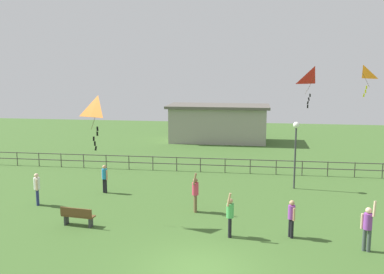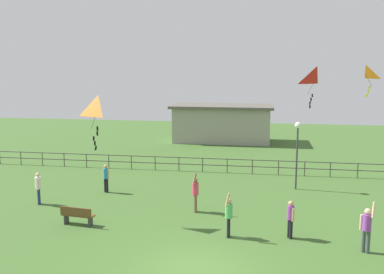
% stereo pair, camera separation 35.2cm
% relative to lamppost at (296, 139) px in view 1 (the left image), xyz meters
% --- Properties ---
extents(ground_plane, '(80.00, 80.00, 0.00)m').
position_rel_lamppost_xyz_m(ground_plane, '(-4.11, -10.79, -2.85)').
color(ground_plane, '#3D6028').
extents(lamppost, '(0.36, 0.36, 3.85)m').
position_rel_lamppost_xyz_m(lamppost, '(0.00, 0.00, 0.00)').
color(lamppost, '#38383D').
rests_on(lamppost, ground_plane).
extents(park_bench, '(1.54, 0.60, 0.85)m').
position_rel_lamppost_xyz_m(park_bench, '(-9.87, -7.43, -2.38)').
color(park_bench, brown).
rests_on(park_bench, ground_plane).
extents(person_0, '(0.48, 0.41, 2.02)m').
position_rel_lamppost_xyz_m(person_0, '(1.98, -8.34, -1.83)').
color(person_0, '#3F4C47').
rests_on(person_0, ground_plane).
extents(person_1, '(0.29, 0.44, 1.57)m').
position_rel_lamppost_xyz_m(person_1, '(-0.74, -7.38, -1.94)').
color(person_1, black).
rests_on(person_1, ground_plane).
extents(person_3, '(0.30, 0.45, 1.64)m').
position_rel_lamppost_xyz_m(person_3, '(-13.04, -4.94, -1.91)').
color(person_3, navy).
rests_on(person_3, ground_plane).
extents(person_4, '(0.31, 0.53, 1.97)m').
position_rel_lamppost_xyz_m(person_4, '(-5.04, -4.82, -1.86)').
color(person_4, brown).
rests_on(person_4, ground_plane).
extents(person_5, '(0.30, 0.50, 1.92)m').
position_rel_lamppost_xyz_m(person_5, '(-3.21, -7.68, -1.89)').
color(person_5, black).
rests_on(person_5, ground_plane).
extents(person_6, '(0.42, 0.29, 1.57)m').
position_rel_lamppost_xyz_m(person_6, '(-10.42, -2.38, -1.95)').
color(person_6, black).
rests_on(person_6, ground_plane).
extents(kite_1, '(1.35, 1.30, 2.39)m').
position_rel_lamppost_xyz_m(kite_1, '(1.07, 1.63, 3.40)').
color(kite_1, red).
extents(kite_2, '(0.92, 1.12, 1.76)m').
position_rel_lamppost_xyz_m(kite_2, '(3.65, 1.17, 3.65)').
color(kite_2, orange).
extents(kite_3, '(1.08, 0.92, 2.39)m').
position_rel_lamppost_xyz_m(kite_3, '(-9.20, -6.24, 2.19)').
color(kite_3, orange).
extents(waterfront_railing, '(36.05, 0.06, 0.95)m').
position_rel_lamppost_xyz_m(waterfront_railing, '(-4.36, 3.21, -2.22)').
color(waterfront_railing, '#4C4742').
rests_on(waterfront_railing, ground_plane).
extents(pavilion_building, '(9.29, 4.57, 3.40)m').
position_rel_lamppost_xyz_m(pavilion_building, '(-5.65, 15.21, -1.12)').
color(pavilion_building, gray).
rests_on(pavilion_building, ground_plane).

